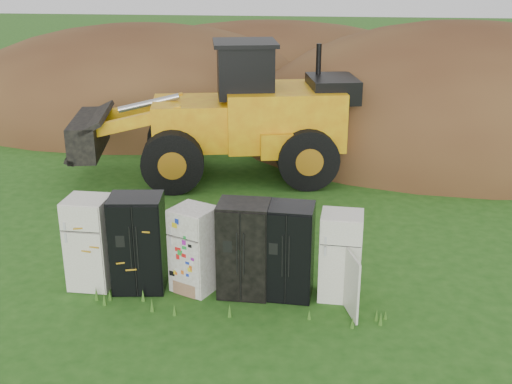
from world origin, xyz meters
TOP-DOWN VIEW (x-y plane):
  - ground at (0.00, 0.00)m, footprint 120.00×120.00m
  - fridge_leftmost at (-2.52, -0.03)m, footprint 0.82×0.79m
  - fridge_black_side at (-1.56, -0.04)m, footprint 1.07×0.89m
  - fridge_sticker at (-0.48, 0.02)m, footprint 0.97×0.94m
  - fridge_dark_mid at (0.47, -0.02)m, footprint 0.96×0.79m
  - fridge_black_right at (1.31, -0.01)m, footprint 0.96×0.82m
  - fridge_open_door at (2.28, 0.04)m, footprint 0.80×0.75m
  - wheel_loader at (-1.34, 6.78)m, footprint 8.51×4.75m
  - dirt_mound_right at (6.42, 11.25)m, footprint 15.31×11.22m
  - dirt_mound_left at (-5.52, 14.64)m, footprint 16.58×12.43m
  - dirt_mound_back at (-0.56, 17.84)m, footprint 18.41×12.28m

SIDE VIEW (x-z plane):
  - ground at x=0.00m, z-range 0.00..0.00m
  - dirt_mound_right at x=6.42m, z-range -4.12..4.12m
  - dirt_mound_left at x=-5.52m, z-range -3.57..3.57m
  - dirt_mound_back at x=-0.56m, z-range -3.43..3.43m
  - fridge_sticker at x=-0.48m, z-range 0.00..1.68m
  - fridge_open_door at x=2.28m, z-range 0.00..1.68m
  - fridge_leftmost at x=-2.52m, z-range 0.00..1.81m
  - fridge_black_right at x=1.31m, z-range 0.00..1.82m
  - fridge_dark_mid at x=0.47m, z-range 0.00..1.85m
  - fridge_black_side at x=-1.56m, z-range 0.00..1.89m
  - wheel_loader at x=-1.34m, z-range 0.00..3.89m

